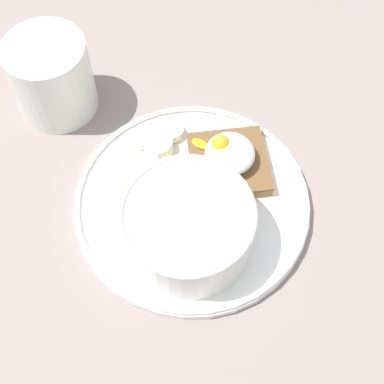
# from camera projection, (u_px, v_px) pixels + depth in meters

# --- Properties ---
(ground_plane) EXTENTS (1.20, 1.20, 0.02)m
(ground_plane) POSITION_uv_depth(u_px,v_px,m) (192.00, 209.00, 0.60)
(ground_plane) COLOR gray
(ground_plane) RESTS_ON ground
(plate) EXTENTS (0.26, 0.26, 0.02)m
(plate) POSITION_uv_depth(u_px,v_px,m) (192.00, 202.00, 0.59)
(plate) COLOR white
(plate) RESTS_ON ground_plane
(oatmeal_bowl) EXTENTS (0.13, 0.13, 0.07)m
(oatmeal_bowl) POSITION_uv_depth(u_px,v_px,m) (188.00, 227.00, 0.53)
(oatmeal_bowl) COLOR white
(oatmeal_bowl) RESTS_ON plate
(toast_slice) EXTENTS (0.11, 0.11, 0.02)m
(toast_slice) POSITION_uv_depth(u_px,v_px,m) (229.00, 164.00, 0.60)
(toast_slice) COLOR brown
(toast_slice) RESTS_ON plate
(poached_egg) EXTENTS (0.06, 0.07, 0.03)m
(poached_egg) POSITION_uv_depth(u_px,v_px,m) (229.00, 153.00, 0.58)
(poached_egg) COLOR white
(poached_egg) RESTS_ON toast_slice
(banana_slice_front) EXTENTS (0.03, 0.03, 0.02)m
(banana_slice_front) POSITION_uv_depth(u_px,v_px,m) (147.00, 165.00, 0.60)
(banana_slice_front) COLOR beige
(banana_slice_front) RESTS_ON plate
(banana_slice_left) EXTENTS (0.04, 0.04, 0.02)m
(banana_slice_left) POSITION_uv_depth(u_px,v_px,m) (160.00, 145.00, 0.61)
(banana_slice_left) COLOR #EDEDBB
(banana_slice_left) RESTS_ON plate
(banana_slice_back) EXTENTS (0.03, 0.03, 0.02)m
(banana_slice_back) POSITION_uv_depth(u_px,v_px,m) (170.00, 131.00, 0.62)
(banana_slice_back) COLOR #FCEBBB
(banana_slice_back) RESTS_ON plate
(banana_slice_right) EXTENTS (0.04, 0.04, 0.01)m
(banana_slice_right) POSITION_uv_depth(u_px,v_px,m) (130.00, 150.00, 0.61)
(banana_slice_right) COLOR beige
(banana_slice_right) RESTS_ON plate
(banana_slice_inner) EXTENTS (0.05, 0.05, 0.01)m
(banana_slice_inner) POSITION_uv_depth(u_px,v_px,m) (124.00, 172.00, 0.60)
(banana_slice_inner) COLOR beige
(banana_slice_inner) RESTS_ON plate
(coffee_mug) EXTENTS (0.09, 0.13, 0.10)m
(coffee_mug) POSITION_uv_depth(u_px,v_px,m) (51.00, 76.00, 0.62)
(coffee_mug) COLOR white
(coffee_mug) RESTS_ON ground_plane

